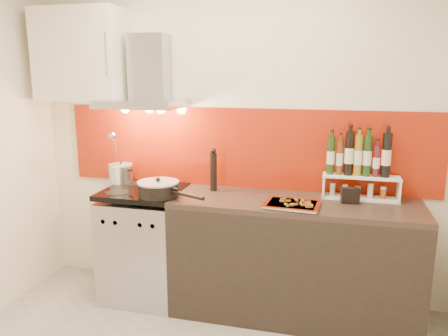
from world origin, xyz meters
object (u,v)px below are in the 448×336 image
(range_stove, at_px, (145,244))
(counter, at_px, (293,258))
(saute_pan, at_px, (159,189))
(baking_tray, at_px, (292,204))
(stock_pot, at_px, (121,173))
(pepper_mill, at_px, (213,170))

(range_stove, relative_size, counter, 0.51)
(saute_pan, bearing_deg, baking_tray, 0.72)
(stock_pot, xyz_separation_m, baking_tray, (1.47, -0.31, -0.07))
(saute_pan, relative_size, pepper_mill, 1.68)
(stock_pot, height_order, saute_pan, stock_pot)
(baking_tray, bearing_deg, pepper_mill, 157.42)
(pepper_mill, xyz_separation_m, baking_tray, (0.65, -0.27, -0.15))
(saute_pan, xyz_separation_m, pepper_mill, (0.34, 0.28, 0.10))
(baking_tray, bearing_deg, counter, 86.01)
(saute_pan, relative_size, baking_tray, 1.43)
(pepper_mill, bearing_deg, stock_pot, 177.11)
(counter, relative_size, baking_tray, 4.50)
(counter, bearing_deg, pepper_mill, 168.99)
(counter, relative_size, pepper_mill, 5.29)
(counter, bearing_deg, saute_pan, -171.28)
(counter, bearing_deg, baking_tray, -93.99)
(saute_pan, distance_m, baking_tray, 0.99)
(range_stove, relative_size, baking_tray, 2.28)
(range_stove, bearing_deg, pepper_mill, 13.72)
(counter, distance_m, pepper_mill, 0.91)
(pepper_mill, bearing_deg, saute_pan, -140.76)
(range_stove, xyz_separation_m, pepper_mill, (0.54, 0.13, 0.62))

